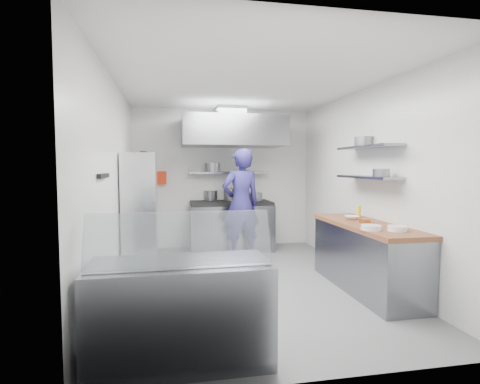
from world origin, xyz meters
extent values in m
plane|color=slate|center=(0.00, 0.00, 0.00)|extent=(5.00, 5.00, 0.00)
plane|color=silver|center=(0.00, 0.00, 2.80)|extent=(5.00, 5.00, 0.00)
cube|color=white|center=(0.00, 2.50, 1.40)|extent=(3.60, 2.80, 0.02)
cube|color=white|center=(0.00, -2.50, 1.40)|extent=(3.60, 2.80, 0.02)
cube|color=white|center=(-1.80, 0.00, 1.40)|extent=(2.80, 5.00, 0.02)
cube|color=white|center=(1.80, 0.00, 1.40)|extent=(2.80, 5.00, 0.02)
cube|color=gray|center=(0.10, 2.10, 0.45)|extent=(1.60, 0.80, 0.90)
cube|color=black|center=(0.10, 2.10, 0.93)|extent=(1.57, 0.78, 0.06)
cylinder|color=slate|center=(-0.26, 2.45, 1.06)|extent=(0.27, 0.27, 0.20)
cylinder|color=slate|center=(0.17, 2.31, 1.08)|extent=(0.35, 0.35, 0.24)
cylinder|color=slate|center=(0.61, 2.14, 1.04)|extent=(0.27, 0.27, 0.16)
cube|color=gray|center=(0.10, 2.34, 1.52)|extent=(1.60, 0.30, 0.04)
cylinder|color=slate|center=(-0.24, 2.25, 1.63)|extent=(0.29, 0.29, 0.18)
cube|color=gray|center=(0.10, 1.93, 2.30)|extent=(1.90, 1.15, 0.55)
cube|color=slate|center=(0.10, 2.15, 2.68)|extent=(0.55, 0.55, 0.24)
cube|color=red|center=(-1.25, 2.44, 1.42)|extent=(0.22, 0.10, 0.26)
imported|color=navy|center=(0.17, 1.42, 0.98)|extent=(0.80, 0.62, 1.97)
cube|color=silver|center=(-1.53, 0.85, 0.93)|extent=(0.50, 0.90, 1.85)
cube|color=white|center=(-1.53, 1.09, 0.80)|extent=(0.16, 0.20, 0.18)
cube|color=yellow|center=(-1.53, 1.39, 1.30)|extent=(0.16, 0.20, 0.18)
cylinder|color=black|center=(-1.48, 1.04, 1.80)|extent=(0.12, 0.12, 0.18)
cube|color=black|center=(-1.78, -0.90, 1.55)|extent=(0.04, 0.55, 0.05)
cube|color=gray|center=(1.48, -0.60, 0.42)|extent=(0.62, 2.00, 0.84)
cube|color=brown|center=(1.48, -0.60, 0.87)|extent=(0.65, 2.04, 0.06)
cylinder|color=white|center=(1.25, -1.11, 0.93)|extent=(0.23, 0.23, 0.06)
cylinder|color=white|center=(1.52, -1.22, 0.93)|extent=(0.22, 0.22, 0.06)
cylinder|color=#BA6834|center=(1.46, -0.59, 0.93)|extent=(0.15, 0.15, 0.06)
cylinder|color=yellow|center=(1.63, -0.11, 0.99)|extent=(0.06, 0.06, 0.18)
imported|color=white|center=(1.45, -0.24, 0.93)|extent=(0.27, 0.27, 0.05)
cube|color=gray|center=(1.64, -0.30, 1.50)|extent=(0.30, 1.30, 0.04)
cube|color=gray|center=(1.64, -0.30, 1.92)|extent=(0.30, 1.30, 0.04)
cylinder|color=slate|center=(1.60, -0.72, 1.57)|extent=(0.21, 0.21, 0.10)
cylinder|color=slate|center=(1.71, -0.07, 2.01)|extent=(0.27, 0.27, 0.14)
cube|color=gray|center=(-1.00, -2.00, 0.42)|extent=(1.50, 0.70, 0.85)
cube|color=silver|center=(-1.00, -2.12, 1.07)|extent=(1.47, 0.19, 0.42)
camera|label=1|loc=(-1.08, -5.12, 1.66)|focal=28.00mm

